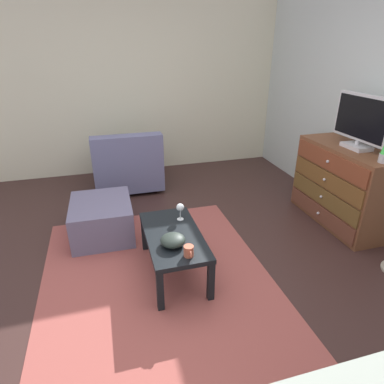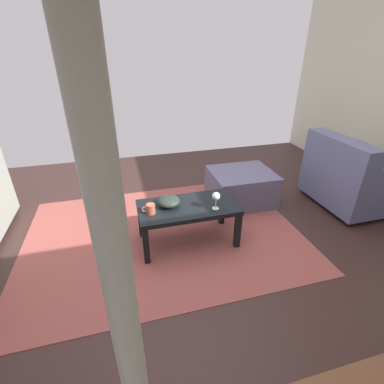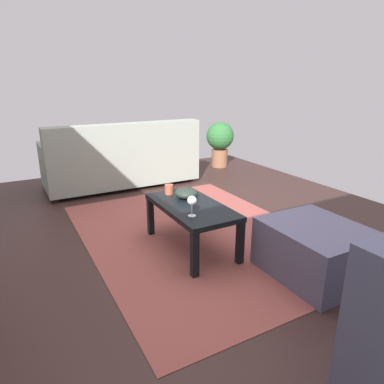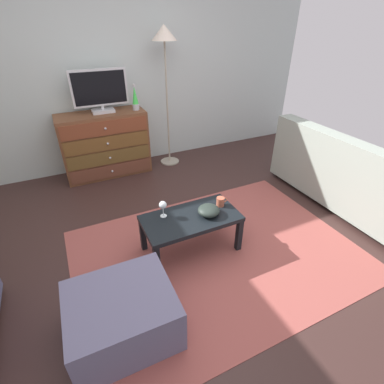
{
  "view_description": "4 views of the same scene",
  "coord_description": "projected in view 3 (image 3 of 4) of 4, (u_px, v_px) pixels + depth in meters",
  "views": [
    {
      "loc": [
        2.26,
        -0.51,
        1.83
      ],
      "look_at": [
        -0.16,
        0.17,
        0.67
      ],
      "focal_mm": 30.25,
      "sensor_mm": 36.0,
      "label": 1
    },
    {
      "loc": [
        0.53,
        2.03,
        1.63
      ],
      "look_at": [
        -0.03,
        0.01,
        0.54
      ],
      "focal_mm": 26.07,
      "sensor_mm": 36.0,
      "label": 2
    },
    {
      "loc": [
        -2.27,
        1.21,
        1.34
      ],
      "look_at": [
        -0.25,
        0.1,
        0.58
      ],
      "focal_mm": 31.88,
      "sensor_mm": 36.0,
      "label": 3
    },
    {
      "loc": [
        -0.88,
        -1.9,
        1.92
      ],
      "look_at": [
        -0.02,
        -0.11,
        0.69
      ],
      "focal_mm": 26.57,
      "sensor_mm": 36.0,
      "label": 4
    }
  ],
  "objects": [
    {
      "name": "area_rug",
      "position": [
        197.0,
        234.0,
        3.12
      ],
      "size": [
        2.6,
        1.9,
        0.01
      ],
      "primitive_type": "cube",
      "color": "#964842",
      "rests_on": "ground_plane"
    },
    {
      "name": "ottoman",
      "position": [
        315.0,
        250.0,
        2.43
      ],
      "size": [
        0.71,
        0.61,
        0.38
      ],
      "primitive_type": "cube",
      "rotation": [
        0.0,
        0.0,
        -0.02
      ],
      "color": "slate",
      "rests_on": "ground_plane"
    },
    {
      "name": "coffee_table",
      "position": [
        191.0,
        211.0,
        2.78
      ],
      "size": [
        0.88,
        0.45,
        0.39
      ],
      "color": "black",
      "rests_on": "ground_plane"
    },
    {
      "name": "bowl_decorative",
      "position": [
        186.0,
        193.0,
        2.9
      ],
      "size": [
        0.2,
        0.2,
        0.09
      ],
      "primitive_type": "ellipsoid",
      "color": "#252F29",
      "rests_on": "coffee_table"
    },
    {
      "name": "mug",
      "position": [
        169.0,
        189.0,
        3.01
      ],
      "size": [
        0.11,
        0.08,
        0.08
      ],
      "color": "#B4583F",
      "rests_on": "coffee_table"
    },
    {
      "name": "couch_large",
      "position": [
        122.0,
        161.0,
        4.5
      ],
      "size": [
        0.85,
        1.94,
        0.85
      ],
      "color": "#332319",
      "rests_on": "ground_plane"
    },
    {
      "name": "wine_glass",
      "position": [
        192.0,
        201.0,
        2.49
      ],
      "size": [
        0.07,
        0.07,
        0.16
      ],
      "color": "silver",
      "rests_on": "coffee_table"
    },
    {
      "name": "potted_plant",
      "position": [
        220.0,
        140.0,
        5.48
      ],
      "size": [
        0.44,
        0.44,
        0.72
      ],
      "color": "brown",
      "rests_on": "ground_plane"
    },
    {
      "name": "ground_plane",
      "position": [
        188.0,
        251.0,
        2.87
      ],
      "size": [
        5.9,
        4.94,
        0.05
      ],
      "primitive_type": "cube",
      "color": "#37221F"
    }
  ]
}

